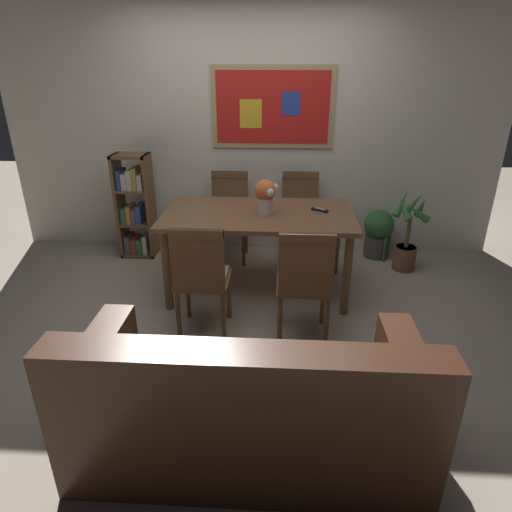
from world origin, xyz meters
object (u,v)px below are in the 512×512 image
object	(u,v)px
dining_chair_far_left	(229,209)
flower_vase	(266,194)
dining_chair_near_right	(305,277)
dining_table	(258,222)
potted_ivy	(378,232)
dining_chair_near_left	(201,272)
leather_couch	(248,406)
tv_remote	(320,210)
dining_chair_far_right	(300,209)
bookshelf	(135,209)
potted_palm	(407,238)

from	to	relation	value
dining_chair_far_left	flower_vase	world-z (taller)	flower_vase
dining_chair_far_left	dining_chair_near_right	bearing A→B (deg)	-65.00
dining_table	dining_chair_far_left	world-z (taller)	dining_chair_far_left
potted_ivy	flower_vase	world-z (taller)	flower_vase
dining_chair_near_left	dining_chair_far_left	size ratio (longest dim) A/B	1.00
leather_couch	tv_remote	bearing A→B (deg)	75.83
dining_table	dining_chair_near_right	bearing A→B (deg)	-64.61
dining_chair_far_left	tv_remote	world-z (taller)	dining_chair_far_left
dining_chair_far_right	dining_chair_near_right	size ratio (longest dim) A/B	1.00
dining_chair_near_right	dining_chair_far_left	bearing A→B (deg)	115.00
flower_vase	tv_remote	bearing A→B (deg)	11.10
potted_ivy	tv_remote	world-z (taller)	tv_remote
bookshelf	potted_palm	xyz separation A→B (m)	(2.82, -0.22, -0.19)
leather_couch	flower_vase	size ratio (longest dim) A/B	6.12
potted_ivy	dining_chair_near_right	bearing A→B (deg)	-117.87
dining_table	dining_chair_near_right	xyz separation A→B (m)	(0.38, -0.79, -0.13)
bookshelf	tv_remote	size ratio (longest dim) A/B	7.22
dining_chair_near_right	flower_vase	world-z (taller)	flower_vase
dining_chair_far_right	tv_remote	world-z (taller)	dining_chair_far_right
dining_chair_near_left	leather_couch	world-z (taller)	dining_chair_near_left
dining_chair_far_right	dining_chair_near_right	bearing A→B (deg)	-90.45
bookshelf	dining_chair_far_right	bearing A→B (deg)	1.24
leather_couch	dining_chair_near_right	bearing A→B (deg)	72.75
dining_chair_far_left	flower_vase	distance (m)	0.97
dining_table	potted_ivy	world-z (taller)	dining_table
potted_ivy	flower_vase	size ratio (longest dim) A/B	1.89
dining_chair_far_left	potted_palm	world-z (taller)	dining_chair_far_left
dining_chair_near_left	dining_chair_far_right	bearing A→B (deg)	63.52
bookshelf	flower_vase	distance (m)	1.66
bookshelf	potted_ivy	distance (m)	2.61
leather_couch	potted_ivy	xyz separation A→B (m)	(1.20, 2.70, -0.03)
potted_ivy	leather_couch	bearing A→B (deg)	-113.89
potted_ivy	dining_chair_far_left	bearing A→B (deg)	-177.04
dining_chair_far_left	dining_chair_near_left	bearing A→B (deg)	-91.19
dining_chair_near_left	tv_remote	distance (m)	1.26
leather_couch	bookshelf	world-z (taller)	bookshelf
bookshelf	dining_chair_near_left	bearing A→B (deg)	-57.23
leather_couch	potted_ivy	world-z (taller)	leather_couch
dining_chair_far_left	flower_vase	xyz separation A→B (m)	(0.41, -0.78, 0.39)
dining_table	potted_palm	bearing A→B (deg)	20.04
potted_palm	dining_table	bearing A→B (deg)	-159.96
leather_couch	flower_vase	bearing A→B (deg)	89.47
dining_chair_near_left	leather_couch	bearing A→B (deg)	-68.66
dining_table	tv_remote	distance (m)	0.55
dining_chair_far_right	tv_remote	distance (m)	0.76
dining_table	potted_palm	distance (m)	1.59
tv_remote	flower_vase	bearing A→B (deg)	-168.90
dining_table	flower_vase	bearing A→B (deg)	-16.31
dining_chair_near_left	dining_chair_near_right	xyz separation A→B (m)	(0.76, -0.03, 0.00)
flower_vase	tv_remote	size ratio (longest dim) A/B	1.93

